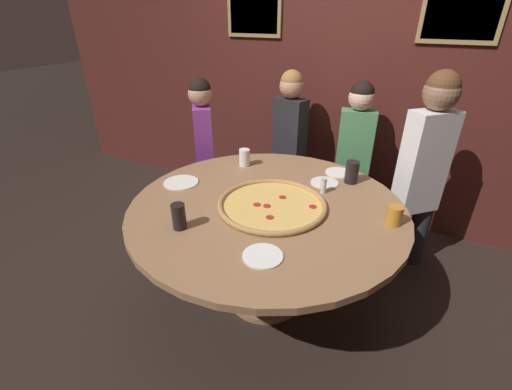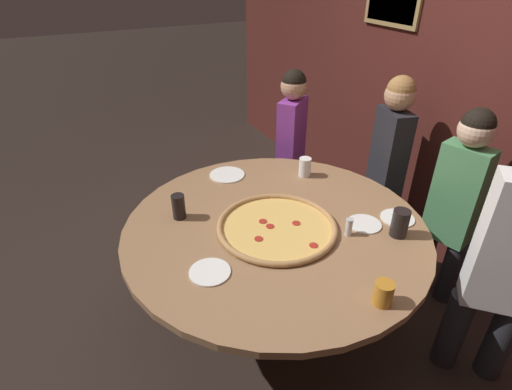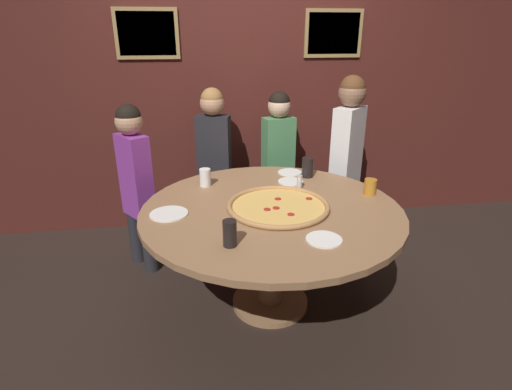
# 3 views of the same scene
# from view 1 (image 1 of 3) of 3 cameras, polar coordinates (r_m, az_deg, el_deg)

# --- Properties ---
(ground_plane) EXTENTS (24.00, 24.00, 0.00)m
(ground_plane) POSITION_cam_1_polar(r_m,az_deg,el_deg) (2.50, 1.57, -16.35)
(ground_plane) COLOR black
(back_wall) EXTENTS (6.40, 0.08, 2.60)m
(back_wall) POSITION_cam_1_polar(r_m,az_deg,el_deg) (3.16, 13.84, 19.33)
(back_wall) COLOR #4C1E19
(back_wall) RESTS_ON ground_plane
(dining_table) EXTENTS (1.64, 1.64, 0.74)m
(dining_table) POSITION_cam_1_polar(r_m,az_deg,el_deg) (2.11, 1.78, -4.40)
(dining_table) COLOR #936B47
(dining_table) RESTS_ON ground_plane
(giant_pizza) EXTENTS (0.65, 0.65, 0.03)m
(giant_pizza) POSITION_cam_1_polar(r_m,az_deg,el_deg) (2.02, 2.69, -1.58)
(giant_pizza) COLOR #EAB75B
(giant_pizza) RESTS_ON dining_table
(drink_cup_by_shaker) EXTENTS (0.08, 0.08, 0.13)m
(drink_cup_by_shaker) POSITION_cam_1_polar(r_m,az_deg,el_deg) (2.55, -1.93, 6.27)
(drink_cup_by_shaker) COLOR white
(drink_cup_by_shaker) RESTS_ON dining_table
(drink_cup_near_right) EXTENTS (0.07, 0.07, 0.14)m
(drink_cup_near_right) POSITION_cam_1_polar(r_m,az_deg,el_deg) (1.84, -12.75, -3.50)
(drink_cup_near_right) COLOR black
(drink_cup_near_right) RESTS_ON dining_table
(drink_cup_near_left) EXTENTS (0.09, 0.09, 0.15)m
(drink_cup_near_left) POSITION_cam_1_polar(r_m,az_deg,el_deg) (2.36, 15.69, 3.69)
(drink_cup_near_left) COLOR black
(drink_cup_near_left) RESTS_ON dining_table
(drink_cup_beside_pizza) EXTENTS (0.08, 0.08, 0.11)m
(drink_cup_beside_pizza) POSITION_cam_1_polar(r_m,az_deg,el_deg) (1.98, 22.05, -3.14)
(drink_cup_beside_pizza) COLOR #BC7A23
(drink_cup_beside_pizza) RESTS_ON dining_table
(white_plate_left_side) EXTENTS (0.19, 0.19, 0.01)m
(white_plate_left_side) POSITION_cam_1_polar(r_m,az_deg,el_deg) (2.51, 13.57, 3.65)
(white_plate_left_side) COLOR white
(white_plate_left_side) RESTS_ON dining_table
(white_plate_beside_cup) EXTENTS (0.19, 0.19, 0.01)m
(white_plate_beside_cup) POSITION_cam_1_polar(r_m,az_deg,el_deg) (1.63, 1.13, -10.12)
(white_plate_beside_cup) COLOR white
(white_plate_beside_cup) RESTS_ON dining_table
(white_plate_near_front) EXTENTS (0.19, 0.19, 0.01)m
(white_plate_near_front) POSITION_cam_1_polar(r_m,az_deg,el_deg) (2.34, 11.34, 2.04)
(white_plate_near_front) COLOR white
(white_plate_near_front) RESTS_ON dining_table
(white_plate_far_back) EXTENTS (0.23, 0.23, 0.01)m
(white_plate_far_back) POSITION_cam_1_polar(r_m,az_deg,el_deg) (2.35, -12.38, 2.06)
(white_plate_far_back) COLOR white
(white_plate_far_back) RESTS_ON dining_table
(condiment_shaker) EXTENTS (0.04, 0.04, 0.10)m
(condiment_shaker) POSITION_cam_1_polar(r_m,az_deg,el_deg) (2.19, 11.19, 1.53)
(condiment_shaker) COLOR silver
(condiment_shaker) RESTS_ON dining_table
(diner_far_right) EXTENTS (0.35, 0.22, 1.35)m
(diner_far_right) POSITION_cam_1_polar(r_m,az_deg,el_deg) (3.06, 5.54, 9.25)
(diner_far_right) COLOR #232328
(diner_far_right) RESTS_ON ground_plane
(diner_side_right) EXTENTS (0.35, 0.35, 1.46)m
(diner_side_right) POSITION_cam_1_polar(r_m,az_deg,el_deg) (2.59, 26.04, 4.25)
(diner_side_right) COLOR #232328
(diner_side_right) RESTS_ON ground_plane
(diner_side_left) EXTENTS (0.34, 0.20, 1.30)m
(diner_side_left) POSITION_cam_1_polar(r_m,az_deg,el_deg) (2.93, 15.97, 6.90)
(diner_side_left) COLOR #232328
(diner_side_left) RESTS_ON ground_plane
(diner_far_left) EXTENTS (0.29, 0.33, 1.30)m
(diner_far_left) POSITION_cam_1_polar(r_m,az_deg,el_deg) (3.00, -8.65, 8.09)
(diner_far_left) COLOR #232328
(diner_far_left) RESTS_ON ground_plane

